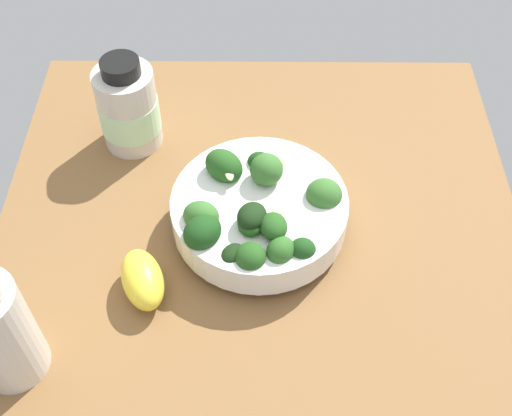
{
  "coord_description": "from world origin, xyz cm",
  "views": [
    {
      "loc": [
        -46.47,
        -0.49,
        60.86
      ],
      "look_at": [
        -0.18,
        -0.11,
        4.0
      ],
      "focal_mm": 45.7,
      "sensor_mm": 36.0,
      "label": 1
    }
  ],
  "objects": [
    {
      "name": "lemon_wedge",
      "position": [
        -8.69,
        12.42,
        2.23
      ],
      "size": [
        8.66,
        6.72,
        4.46
      ],
      "primitive_type": "ellipsoid",
      "rotation": [
        0.0,
        0.0,
        0.35
      ],
      "color": "yellow",
      "rests_on": "ground_plane"
    },
    {
      "name": "ground_plane",
      "position": [
        0.0,
        0.0,
        -2.01
      ],
      "size": [
        61.96,
        61.96,
        4.02
      ],
      "primitive_type": "cube",
      "color": "brown"
    },
    {
      "name": "bowl_of_broccoli",
      "position": [
        -0.43,
        0.15,
        3.74
      ],
      "size": [
        20.0,
        20.0,
        9.23
      ],
      "color": "white",
      "rests_on": "ground_plane"
    },
    {
      "name": "bottle_short",
      "position": [
        14.66,
        16.52,
        5.49
      ],
      "size": [
        7.64,
        7.64,
        12.77
      ],
      "color": "beige",
      "rests_on": "ground_plane"
    }
  ]
}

